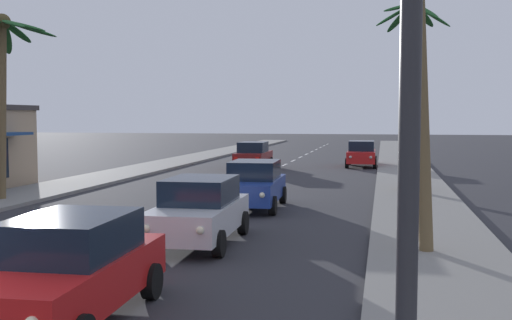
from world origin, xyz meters
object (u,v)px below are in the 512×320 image
object	(u,v)px
sedan_fifth_in_queue	(254,184)
sedan_parked_nearest_kerb	(361,154)
sedan_lead_at_stop_bar	(69,269)
palm_left_second	(2,56)
sedan_oncoming_far	(253,155)
sedan_third_in_queue	(199,210)
palm_right_third	(410,65)
palm_right_second	(418,20)

from	to	relation	value
sedan_fifth_in_queue	sedan_parked_nearest_kerb	xyz separation A→B (m)	(3.09, 19.22, 0.00)
sedan_lead_at_stop_bar	palm_left_second	world-z (taller)	palm_left_second
sedan_lead_at_stop_bar	sedan_fifth_in_queue	size ratio (longest dim) A/B	1.00
sedan_oncoming_far	palm_left_second	xyz separation A→B (m)	(-6.03, -16.74, 4.65)
sedan_third_in_queue	sedan_parked_nearest_kerb	xyz separation A→B (m)	(3.22, 25.42, 0.00)
sedan_fifth_in_queue	sedan_third_in_queue	bearing A→B (deg)	-91.13
sedan_parked_nearest_kerb	sedan_third_in_queue	bearing A→B (deg)	-97.21
sedan_lead_at_stop_bar	sedan_third_in_queue	bearing A→B (deg)	87.89
sedan_third_in_queue	sedan_oncoming_far	world-z (taller)	same
sedan_lead_at_stop_bar	sedan_fifth_in_queue	bearing A→B (deg)	88.38
sedan_fifth_in_queue	sedan_oncoming_far	distance (m)	16.65
palm_left_second	palm_right_third	distance (m)	16.17
sedan_third_in_queue	palm_right_third	bearing A→B (deg)	64.21
sedan_fifth_in_queue	sedan_parked_nearest_kerb	world-z (taller)	same
sedan_oncoming_far	sedan_parked_nearest_kerb	world-z (taller)	same
palm_right_second	palm_right_third	bearing A→B (deg)	88.46
palm_right_third	palm_left_second	bearing A→B (deg)	-158.49
sedan_lead_at_stop_bar	palm_right_third	bearing A→B (deg)	71.82
palm_right_second	sedan_third_in_queue	bearing A→B (deg)	176.07
sedan_lead_at_stop_bar	palm_left_second	size ratio (longest dim) A/B	0.64
sedan_lead_at_stop_bar	sedan_third_in_queue	size ratio (longest dim) A/B	1.00
palm_left_second	sedan_lead_at_stop_bar	bearing A→B (deg)	-52.46
palm_right_third	sedan_fifth_in_queue	bearing A→B (deg)	-135.23
sedan_third_in_queue	palm_right_third	distance (m)	13.74
sedan_lead_at_stop_bar	sedan_third_in_queue	distance (m)	6.20
sedan_third_in_queue	sedan_fifth_in_queue	distance (m)	6.20
sedan_third_in_queue	palm_right_third	size ratio (longest dim) A/B	0.55
sedan_parked_nearest_kerb	palm_right_second	distance (m)	26.27
sedan_parked_nearest_kerb	palm_right_third	xyz separation A→B (m)	(2.42, -13.75, 4.56)
sedan_lead_at_stop_bar	palm_left_second	distance (m)	15.76
sedan_lead_at_stop_bar	sedan_oncoming_far	bearing A→B (deg)	96.26
sedan_oncoming_far	palm_right_third	xyz separation A→B (m)	(9.01, -10.81, 4.56)
sedan_third_in_queue	sedan_fifth_in_queue	bearing A→B (deg)	88.87
palm_right_third	sedan_lead_at_stop_bar	bearing A→B (deg)	-108.18
sedan_fifth_in_queue	palm_right_third	distance (m)	9.01
sedan_lead_at_stop_bar	palm_right_second	xyz separation A→B (m)	(5.54, 5.84, 4.59)
sedan_oncoming_far	sedan_parked_nearest_kerb	distance (m)	7.22
sedan_lead_at_stop_bar	palm_left_second	xyz separation A→B (m)	(-9.18, 11.94, 4.65)
palm_right_second	palm_right_third	xyz separation A→B (m)	(0.32, 12.04, -0.03)
sedan_third_in_queue	sedan_fifth_in_queue	size ratio (longest dim) A/B	1.00
sedan_fifth_in_queue	palm_right_second	bearing A→B (deg)	-51.65
sedan_fifth_in_queue	sedan_oncoming_far	bearing A→B (deg)	102.12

